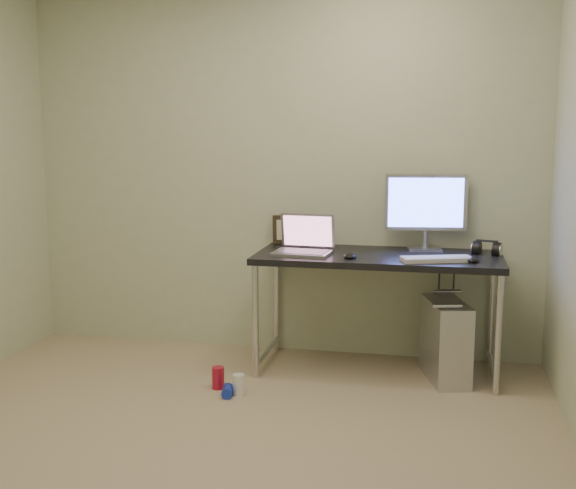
# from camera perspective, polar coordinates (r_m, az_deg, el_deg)

# --- Properties ---
(floor) EXTENTS (3.50, 3.50, 0.00)m
(floor) POSITION_cam_1_polar(r_m,az_deg,el_deg) (3.54, -7.07, -16.35)
(floor) COLOR tan
(floor) RESTS_ON ground
(wall_back) EXTENTS (3.50, 0.02, 2.50)m
(wall_back) POSITION_cam_1_polar(r_m,az_deg,el_deg) (4.89, -0.64, 5.94)
(wall_back) COLOR beige
(wall_back) RESTS_ON ground
(desk) EXTENTS (1.51, 0.66, 0.75)m
(desk) POSITION_cam_1_polar(r_m,az_deg,el_deg) (4.53, 7.12, -1.80)
(desk) COLOR black
(desk) RESTS_ON ground
(tower_computer) EXTENTS (0.32, 0.51, 0.52)m
(tower_computer) POSITION_cam_1_polar(r_m,az_deg,el_deg) (4.54, 12.35, -7.41)
(tower_computer) COLOR silver
(tower_computer) RESTS_ON ground
(cable_a) EXTENTS (0.01, 0.16, 0.69)m
(cable_a) POSITION_cam_1_polar(r_m,az_deg,el_deg) (4.85, 11.80, -4.44)
(cable_a) COLOR black
(cable_a) RESTS_ON ground
(cable_b) EXTENTS (0.02, 0.11, 0.71)m
(cable_b) POSITION_cam_1_polar(r_m,az_deg,el_deg) (4.84, 12.86, -4.76)
(cable_b) COLOR black
(cable_b) RESTS_ON ground
(can_red) EXTENTS (0.10, 0.10, 0.13)m
(can_red) POSITION_cam_1_polar(r_m,az_deg,el_deg) (4.36, -5.54, -10.44)
(can_red) COLOR #B61630
(can_red) RESTS_ON ground
(can_white) EXTENTS (0.08, 0.08, 0.12)m
(can_white) POSITION_cam_1_polar(r_m,az_deg,el_deg) (4.25, -3.93, -11.00)
(can_white) COLOR white
(can_white) RESTS_ON ground
(can_blue) EXTENTS (0.08, 0.12, 0.06)m
(can_blue) POSITION_cam_1_polar(r_m,az_deg,el_deg) (4.24, -4.81, -11.47)
(can_blue) COLOR #1835C6
(can_blue) RESTS_ON ground
(laptop) EXTENTS (0.37, 0.31, 0.24)m
(laptop) POSITION_cam_1_polar(r_m,az_deg,el_deg) (4.52, 1.30, 0.02)
(laptop) COLOR #AEADB4
(laptop) RESTS_ON desk
(monitor) EXTENTS (0.52, 0.18, 0.49)m
(monitor) POSITION_cam_1_polar(r_m,az_deg,el_deg) (4.69, 10.84, 3.01)
(monitor) COLOR #AEADB4
(monitor) RESTS_ON desk
(keyboard) EXTENTS (0.44, 0.26, 0.03)m
(keyboard) POSITION_cam_1_polar(r_m,az_deg,el_deg) (4.34, 11.69, -1.14)
(keyboard) COLOR silver
(keyboard) RESTS_ON desk
(mouse_right) EXTENTS (0.08, 0.12, 0.04)m
(mouse_right) POSITION_cam_1_polar(r_m,az_deg,el_deg) (4.36, 14.40, -1.10)
(mouse_right) COLOR black
(mouse_right) RESTS_ON desk
(mouse_left) EXTENTS (0.09, 0.13, 0.04)m
(mouse_left) POSITION_cam_1_polar(r_m,az_deg,el_deg) (4.37, 4.91, -0.80)
(mouse_left) COLOR black
(mouse_left) RESTS_ON desk
(headphones) EXTENTS (0.19, 0.11, 0.11)m
(headphones) POSITION_cam_1_polar(r_m,az_deg,el_deg) (4.64, 15.44, -0.39)
(headphones) COLOR black
(headphones) RESTS_ON desk
(picture_frame) EXTENTS (0.25, 0.14, 0.20)m
(picture_frame) POSITION_cam_1_polar(r_m,az_deg,el_deg) (4.89, 0.20, 1.20)
(picture_frame) COLOR black
(picture_frame) RESTS_ON desk
(webcam) EXTENTS (0.04, 0.03, 0.12)m
(webcam) POSITION_cam_1_polar(r_m,az_deg,el_deg) (4.82, 2.86, 0.95)
(webcam) COLOR silver
(webcam) RESTS_ON desk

